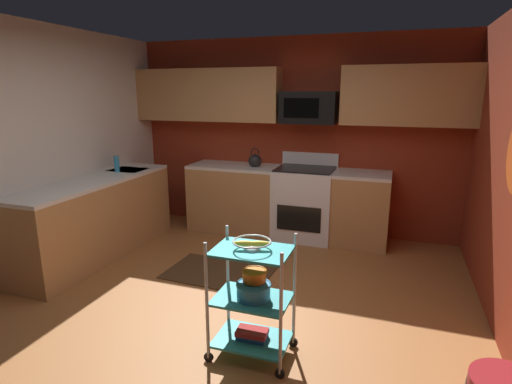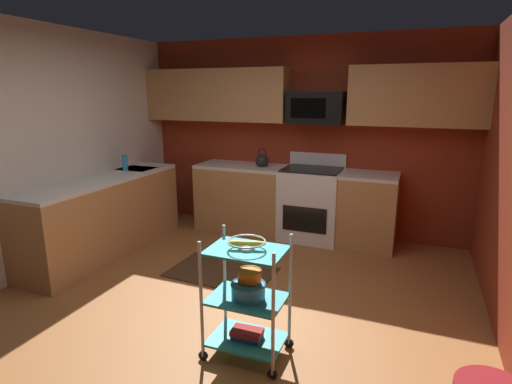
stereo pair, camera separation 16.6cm
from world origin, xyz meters
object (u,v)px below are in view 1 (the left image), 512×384
object	(u,v)px
mixing_bowl_large	(253,290)
book_stack	(252,334)
rolling_cart	(252,299)
kettle	(255,161)
microwave	(309,108)
mixing_bowl_small	(254,275)
dish_soap_bottle	(117,164)
fruit_bowl	(252,243)
oven_range	(305,202)

from	to	relation	value
mixing_bowl_large	book_stack	world-z (taller)	mixing_bowl_large
rolling_cart	kettle	bearing A→B (deg)	108.73
microwave	rolling_cart	world-z (taller)	microwave
microwave	mixing_bowl_small	distance (m)	2.87
mixing_bowl_small	book_stack	world-z (taller)	mixing_bowl_small
microwave	rolling_cart	distance (m)	2.98
microwave	mixing_bowl_large	size ratio (longest dim) A/B	2.78
dish_soap_bottle	mixing_bowl_small	bearing A→B (deg)	-34.12
microwave	fruit_bowl	xyz separation A→B (m)	(0.19, -2.70, -0.82)
mixing_bowl_small	dish_soap_bottle	bearing A→B (deg)	145.88
book_stack	dish_soap_bottle	distance (m)	3.02
microwave	fruit_bowl	size ratio (longest dim) A/B	2.57
rolling_cart	book_stack	bearing A→B (deg)	0.00
fruit_bowl	microwave	bearing A→B (deg)	94.00
oven_range	kettle	size ratio (longest dim) A/B	4.17
oven_range	mixing_bowl_large	xyz separation A→B (m)	(0.20, -2.59, 0.04)
book_stack	kettle	bearing A→B (deg)	108.73
oven_range	dish_soap_bottle	xyz separation A→B (m)	(-2.19, -0.94, 0.54)
fruit_bowl	mixing_bowl_small	bearing A→B (deg)	84.43
oven_range	kettle	xyz separation A→B (m)	(-0.69, -0.00, 0.52)
microwave	fruit_bowl	distance (m)	2.82
microwave	mixing_bowl_large	world-z (taller)	microwave
oven_range	fruit_bowl	distance (m)	2.63
mixing_bowl_large	kettle	size ratio (longest dim) A/B	0.95
mixing_bowl_small	mixing_bowl_large	bearing A→B (deg)	-79.22
microwave	dish_soap_bottle	size ratio (longest dim) A/B	3.50
fruit_bowl	dish_soap_bottle	xyz separation A→B (m)	(-2.38, 1.66, 0.14)
microwave	rolling_cart	xyz separation A→B (m)	(0.19, -2.70, -1.25)
book_stack	mixing_bowl_large	bearing A→B (deg)	0.00
rolling_cart	mixing_bowl_small	size ratio (longest dim) A/B	5.03
book_stack	dish_soap_bottle	bearing A→B (deg)	145.19
mixing_bowl_large	rolling_cart	bearing A→B (deg)	-180.00
fruit_bowl	mixing_bowl_large	distance (m)	0.36
dish_soap_bottle	book_stack	bearing A→B (deg)	-34.81
mixing_bowl_small	microwave	bearing A→B (deg)	94.14
oven_range	microwave	bearing A→B (deg)	90.26
kettle	rolling_cart	bearing A→B (deg)	-71.27
rolling_cart	kettle	size ratio (longest dim) A/B	3.47
book_stack	microwave	bearing A→B (deg)	94.00
rolling_cart	fruit_bowl	xyz separation A→B (m)	(0.00, 0.00, 0.42)
oven_range	mixing_bowl_small	xyz separation A→B (m)	(0.19, -2.55, 0.14)
oven_range	rolling_cart	xyz separation A→B (m)	(0.19, -2.59, -0.03)
oven_range	book_stack	distance (m)	2.62
rolling_cart	kettle	distance (m)	2.79
kettle	mixing_bowl_large	bearing A→B (deg)	-71.04
book_stack	dish_soap_bottle	world-z (taller)	dish_soap_bottle
book_stack	oven_range	bearing A→B (deg)	94.15
fruit_bowl	kettle	distance (m)	2.73
kettle	oven_range	bearing A→B (deg)	0.32
fruit_bowl	rolling_cart	bearing A→B (deg)	-135.00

